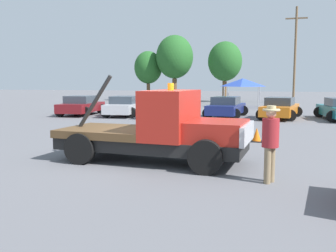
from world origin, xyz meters
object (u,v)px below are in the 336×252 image
Objects in this scene: parked_car_skyblue at (167,107)px; tree_left at (175,57)px; parked_car_silver at (125,106)px; tree_center at (225,62)px; traffic_cone at (257,135)px; person_near_truck at (270,138)px; utility_pole at (295,53)px; parked_car_orange at (280,108)px; tow_truck at (162,131)px; parked_car_navy at (226,107)px; tree_right at (148,68)px; parked_car_maroon at (81,106)px; canopy_tent_blue at (243,83)px.

parked_car_skyblue is 19.72m from tree_left.
parked_car_silver is 19.57m from tree_center.
parked_car_silver is 8.92× the size of traffic_cone.
utility_pole is at bearing 111.34° from person_near_truck.
parked_car_silver is at bearing 104.40° from parked_car_orange.
parked_car_navy is at bearing 93.36° from tow_truck.
tow_truck is 32.47m from tree_center.
parked_car_orange is at bearing 113.24° from person_near_truck.
tree_left reaches higher than tree_right.
tree_center is at bearing 123.86° from person_near_truck.
tree_center is 28.45m from traffic_cone.
tree_center is 0.67× the size of utility_pole.
parked_car_skyblue is (-3.65, 13.13, -0.25)m from tow_truck.
tree_left is 0.75× the size of utility_pole.
parked_car_skyblue is at bearing 139.33° from person_near_truck.
parked_car_maroon and parked_car_skyblue have the same top height.
tow_truck reaches higher than parked_car_orange.
tree_left reaches higher than parked_car_maroon.
parked_car_maroon is (-9.78, 13.04, -0.25)m from tow_truck.
parked_car_navy is 10.19m from canopy_tent_blue.
canopy_tent_blue is (0.20, 10.07, 1.57)m from parked_car_navy.
parked_car_maroon is at bearing 144.99° from traffic_cone.
tree_right is at bearing 8.13° from parked_car_silver.
tree_center is at bearing 12.72° from parked_car_navy.
person_near_truck is 0.59× the size of canopy_tent_blue.
parked_car_silver is at bearing 120.01° from tow_truck.
traffic_cone is at bearing -68.97° from tree_left.
tow_truck is 24.32m from canopy_tent_blue.
person_near_truck is 17.81m from parked_car_silver.
tow_truck is 0.56× the size of utility_pole.
parked_car_silver is at bearing -103.03° from tree_center.
tree_center is 1.15× the size of tree_right.
canopy_tent_blue reaches higher than parked_car_maroon.
utility_pole reaches higher than parked_car_silver.
tree_center reaches higher than parked_car_navy.
utility_pole is (11.72, 18.54, 4.65)m from parked_car_silver.
person_near_truck is at bearing -150.17° from parked_car_skyblue.
tow_truck is at bearing -159.15° from parked_car_skyblue.
parked_car_skyblue is 8.49× the size of traffic_cone.
parked_car_navy is (0.08, 14.22, -0.25)m from tow_truck.
parked_car_maroon is 7.92× the size of traffic_cone.
parked_car_silver is at bearing 88.67° from parked_car_skyblue.
tree_left is 5.76m from tree_center.
parked_car_navy is 3.36m from parked_car_orange.
tree_left is (-11.51, 17.53, 4.43)m from parked_car_orange.
tow_truck reaches higher than person_near_truck.
parked_car_silver and parked_car_navy have the same top height.
parked_car_navy is (-2.93, 15.68, -0.40)m from person_near_truck.
canopy_tent_blue is 14.26m from tree_right.
parked_car_maroon is 0.58× the size of tree_left.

